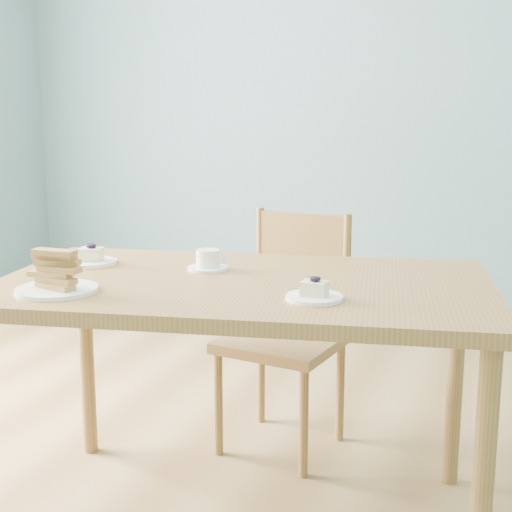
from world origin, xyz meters
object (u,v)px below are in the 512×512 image
cheesecake_plate_far (91,259)px  coffee_cup (208,261)px  dining_chair (286,330)px  cheesecake_plate_near (314,294)px  biscotti_plate (56,278)px  dining_table (243,305)px

cheesecake_plate_far → coffee_cup: cheesecake_plate_far is taller
dining_chair → coffee_cup: dining_chair is taller
dining_chair → coffee_cup: bearing=-95.3°
cheesecake_plate_near → coffee_cup: 0.46m
biscotti_plate → dining_chair: bearing=66.5°
dining_table → biscotti_plate: 0.52m
cheesecake_plate_near → coffee_cup: bearing=150.5°
dining_table → cheesecake_plate_far: cheesecake_plate_far is taller
cheesecake_plate_far → coffee_cup: 0.38m
coffee_cup → biscotti_plate: 0.47m
cheesecake_plate_near → biscotti_plate: biscotti_plate is taller
coffee_cup → biscotti_plate: size_ratio=0.57×
dining_chair → cheesecake_plate_far: size_ratio=5.45×
dining_chair → cheesecake_plate_near: bearing=-57.9°
cheesecake_plate_far → biscotti_plate: biscotti_plate is taller
cheesecake_plate_near → cheesecake_plate_far: (-0.78, 0.17, 0.00)m
dining_chair → cheesecake_plate_far: dining_chair is taller
dining_table → cheesecake_plate_near: size_ratio=10.37×
dining_table → biscotti_plate: biscotti_plate is taller
cheesecake_plate_far → dining_table: bearing=-3.6°
coffee_cup → biscotti_plate: biscotti_plate is taller
dining_chair → cheesecake_plate_far: bearing=-126.1°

